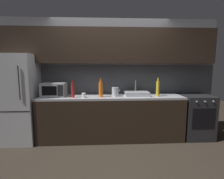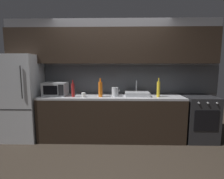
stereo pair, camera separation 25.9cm
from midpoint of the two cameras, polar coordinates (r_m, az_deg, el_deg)
The scene contains 12 objects.
ground_plane at distance 2.92m, azimuth -2.13°, elevation -23.07°, with size 10.00×10.00×0.00m, color #2D261E.
back_wall at distance 3.70m, azimuth -2.53°, elevation 8.59°, with size 4.62×0.44×2.50m.
counter_run at distance 3.56m, azimuth -2.38°, elevation -9.30°, with size 2.88×0.60×0.90m.
refrigerator at distance 3.90m, azimuth -30.23°, elevation -2.66°, with size 0.68×0.69×1.72m.
oven_range at distance 4.00m, azimuth 24.32°, elevation -8.11°, with size 0.60×0.62×0.90m.
microwave at distance 3.63m, azimuth -20.70°, elevation -0.04°, with size 0.46×0.35×0.27m.
sink_basin at distance 3.53m, azimuth 6.10°, elevation -1.33°, with size 0.48×0.38×0.30m.
kettle at distance 3.41m, azimuth -1.10°, elevation -0.77°, with size 0.17×0.13×0.20m.
wine_bottle_yellow at distance 3.49m, azimuth 12.96°, elevation 0.32°, with size 0.06×0.06×0.37m.
wine_bottle_orange at distance 3.34m, azimuth -5.98°, elevation 0.10°, with size 0.08×0.08×0.36m.
wine_bottle_red at distance 3.39m, azimuth -15.06°, elevation -0.30°, with size 0.06×0.06×0.33m.
mug_white at distance 3.35m, azimuth -11.62°, elevation -1.89°, with size 0.07×0.07×0.09m, color silver.
Camera 1 is at (-0.16, -2.50, 1.50)m, focal length 27.45 mm.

